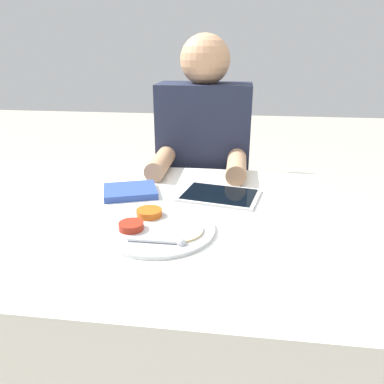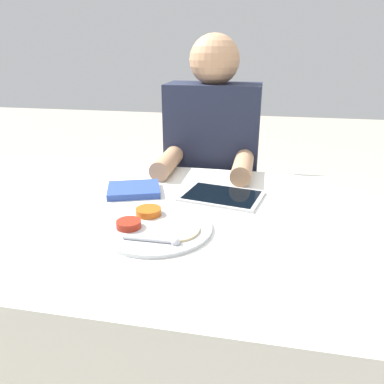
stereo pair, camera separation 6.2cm
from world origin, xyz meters
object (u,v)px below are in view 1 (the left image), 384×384
(red_notebook, at_px, (130,192))
(person_diner, at_px, (203,194))
(thali_tray, at_px, (158,228))
(tablet_device, at_px, (219,195))

(red_notebook, distance_m, person_diner, 0.50)
(person_diner, bearing_deg, thali_tray, -94.20)
(tablet_device, relative_size, person_diner, 0.22)
(thali_tray, relative_size, red_notebook, 1.46)
(red_notebook, bearing_deg, tablet_device, 3.11)
(person_diner, bearing_deg, tablet_device, -77.88)
(red_notebook, relative_size, person_diner, 0.16)
(thali_tray, relative_size, tablet_device, 1.07)
(tablet_device, bearing_deg, thali_tray, -119.13)
(red_notebook, xyz_separation_m, tablet_device, (0.28, 0.02, -0.00))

